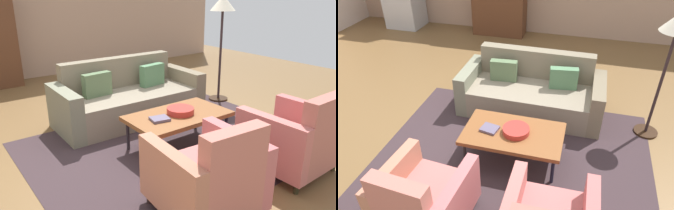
% 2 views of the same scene
% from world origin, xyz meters
% --- Properties ---
extents(ground_plane, '(11.70, 11.70, 0.00)m').
position_xyz_m(ground_plane, '(0.00, 0.00, 0.00)').
color(ground_plane, brown).
extents(area_rug, '(3.40, 2.60, 0.01)m').
position_xyz_m(area_rug, '(0.37, -0.60, 0.00)').
color(area_rug, '#382A2E').
rests_on(area_rug, ground).
extents(couch, '(2.11, 0.92, 0.86)m').
position_xyz_m(couch, '(0.37, 0.53, 0.29)').
color(couch, gray).
rests_on(couch, ground).
extents(coffee_table, '(1.20, 0.70, 0.42)m').
position_xyz_m(coffee_table, '(0.37, -0.65, 0.38)').
color(coffee_table, '#262127').
rests_on(coffee_table, ground).
extents(armchair_left, '(0.86, 0.86, 0.88)m').
position_xyz_m(armchair_left, '(-0.23, -1.82, 0.34)').
color(armchair_left, '#2F1D1A').
rests_on(armchair_left, ground).
extents(fruit_bowl, '(0.33, 0.33, 0.07)m').
position_xyz_m(fruit_bowl, '(0.41, -0.65, 0.45)').
color(fruit_bowl, '#B23029').
rests_on(fruit_bowl, coffee_table).
extents(book_stack, '(0.23, 0.21, 0.03)m').
position_xyz_m(book_stack, '(0.08, -0.68, 0.43)').
color(book_stack, '#5B526A').
rests_on(book_stack, coffee_table).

